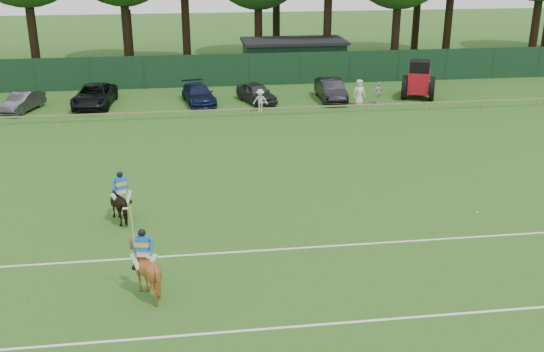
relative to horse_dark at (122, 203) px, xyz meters
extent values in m
plane|color=#1E4C14|center=(5.68, -2.44, -0.76)|extent=(160.00, 160.00, 0.00)
imported|color=black|center=(0.00, 0.00, 0.00)|extent=(1.52, 1.97, 1.52)
imported|color=brown|center=(1.19, -5.92, 0.11)|extent=(1.73, 1.86, 1.74)
imported|color=#303032|center=(-8.02, 18.79, -0.13)|extent=(2.47, 4.07, 1.27)
imported|color=black|center=(-3.45, 19.52, -0.03)|extent=(2.83, 5.41, 1.45)
imported|color=#121838|center=(3.61, 19.32, -0.11)|extent=(2.58, 4.74, 1.30)
imported|color=#303033|center=(7.61, 19.02, -0.07)|extent=(2.88, 4.35, 1.38)
imported|color=black|center=(12.91, 19.00, -0.01)|extent=(1.64, 4.57, 1.50)
imported|color=silver|center=(7.60, 16.57, -0.02)|extent=(1.06, 0.75, 1.48)
imported|color=beige|center=(15.92, 17.57, -0.01)|extent=(0.94, 0.75, 1.49)
imported|color=silver|center=(14.51, 17.32, 0.13)|extent=(0.95, 0.70, 1.78)
cube|color=silver|center=(0.00, 0.00, 0.53)|extent=(0.44, 0.39, 0.18)
cube|color=blue|center=(0.00, 0.00, 0.85)|extent=(0.49, 0.45, 0.51)
cube|color=gold|center=(0.00, 0.00, 0.83)|extent=(0.51, 0.45, 0.18)
sphere|color=black|center=(0.00, 0.00, 1.22)|extent=(0.25, 0.25, 0.25)
cylinder|color=silver|center=(0.26, 0.07, 0.23)|extent=(0.37, 0.46, 0.59)
cylinder|color=silver|center=(-0.21, -0.16, 0.23)|extent=(0.48, 0.27, 0.59)
cube|color=silver|center=(1.19, -5.92, 0.72)|extent=(0.41, 0.34, 0.18)
cube|color=blue|center=(1.19, -5.92, 1.04)|extent=(0.46, 0.39, 0.51)
cube|color=gold|center=(1.19, -5.92, 1.02)|extent=(0.48, 0.38, 0.18)
sphere|color=black|center=(1.19, -5.92, 1.41)|extent=(0.25, 0.25, 0.25)
cylinder|color=silver|center=(1.43, -6.03, 0.42)|extent=(0.44, 0.31, 0.59)
cylinder|color=silver|center=(0.93, -5.91, 0.42)|extent=(0.41, 0.41, 0.59)
cylinder|color=tan|center=(0.91, -5.80, 1.59)|extent=(0.15, 0.62, 1.17)
sphere|color=silver|center=(14.57, -1.31, -0.71)|extent=(0.09, 0.09, 0.09)
cube|color=silver|center=(5.68, -8.44, -0.75)|extent=(60.00, 0.10, 0.01)
cube|color=silver|center=(5.68, -3.44, -0.75)|extent=(60.00, 0.10, 0.01)
cube|color=#997F5B|center=(5.68, 15.56, -0.31)|extent=(62.00, 0.08, 0.08)
cube|color=#14351E|center=(5.68, 24.56, 0.49)|extent=(92.00, 0.04, 2.50)
cube|color=#14331E|center=(11.68, 27.56, 0.64)|extent=(8.00, 4.00, 2.80)
cube|color=black|center=(11.68, 27.56, 2.16)|extent=(8.40, 4.40, 0.24)
cube|color=#AC0F19|center=(19.37, 19.06, 0.43)|extent=(2.37, 3.07, 1.47)
cube|color=black|center=(19.20, 18.64, 1.45)|extent=(1.81, 1.87, 1.02)
cylinder|color=black|center=(18.18, 18.69, 0.09)|extent=(0.95, 1.70, 1.70)
cylinder|color=black|center=(19.97, 17.97, 0.09)|extent=(0.95, 1.70, 1.70)
cylinder|color=black|center=(19.00, 20.43, -0.31)|extent=(0.65, 0.97, 0.90)
cylinder|color=black|center=(20.58, 19.80, -0.31)|extent=(0.65, 0.97, 0.90)
camera|label=1|loc=(2.77, -24.21, 9.98)|focal=42.00mm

